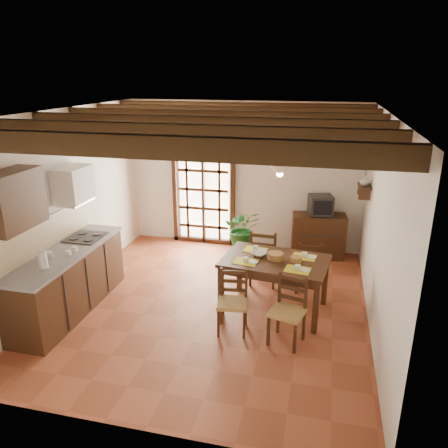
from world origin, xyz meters
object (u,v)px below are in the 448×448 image
(chair_far_left, at_px, (264,267))
(sideboard, at_px, (318,236))
(pendant_lamp, at_px, (280,168))
(dining_table, at_px, (275,266))
(chair_far_right, at_px, (309,275))
(chair_near_left, at_px, (233,313))
(potted_plant, at_px, (243,227))
(chair_near_right, at_px, (287,323))
(kitchen_counter, at_px, (68,280))
(crt_tv, at_px, (321,205))

(chair_far_left, bearing_deg, sideboard, -118.88)
(chair_far_left, height_order, pendant_lamp, pendant_lamp)
(dining_table, distance_m, chair_far_right, 0.93)
(dining_table, height_order, pendant_lamp, pendant_lamp)
(pendant_lamp, bearing_deg, chair_near_left, -120.33)
(chair_far_left, relative_size, potted_plant, 0.50)
(chair_near_right, relative_size, chair_far_right, 1.03)
(sideboard, bearing_deg, chair_far_right, -100.34)
(sideboard, relative_size, potted_plant, 0.50)
(chair_far_right, height_order, potted_plant, potted_plant)
(kitchen_counter, xyz_separation_m, potted_plant, (2.05, 2.51, 0.10))
(crt_tv, xyz_separation_m, potted_plant, (-1.38, -0.31, -0.44))
(kitchen_counter, xyz_separation_m, sideboard, (3.42, 2.83, -0.06))
(sideboard, bearing_deg, crt_tv, -96.71)
(chair_near_left, bearing_deg, chair_near_right, -14.35)
(kitchen_counter, height_order, sideboard, kitchen_counter)
(chair_far_left, bearing_deg, crt_tv, -119.00)
(chair_far_right, height_order, pendant_lamp, pendant_lamp)
(chair_far_left, relative_size, chair_far_right, 1.11)
(chair_far_right, bearing_deg, dining_table, 57.40)
(kitchen_counter, height_order, chair_far_left, kitchen_counter)
(chair_near_left, bearing_deg, dining_table, 49.39)
(chair_near_right, relative_size, potted_plant, 0.46)
(kitchen_counter, bearing_deg, chair_near_left, 0.06)
(kitchen_counter, relative_size, crt_tv, 4.59)
(chair_near_right, bearing_deg, sideboard, 99.57)
(kitchen_counter, bearing_deg, potted_plant, 50.81)
(chair_near_left, distance_m, crt_tv, 3.08)
(kitchen_counter, xyz_separation_m, chair_far_right, (3.33, 1.39, -0.20))
(kitchen_counter, distance_m, chair_far_left, 3.01)
(kitchen_counter, bearing_deg, pendant_lamp, 15.46)
(crt_tv, bearing_deg, pendant_lamp, -120.23)
(chair_far_left, xyz_separation_m, sideboard, (0.81, 1.34, 0.11))
(chair_near_right, xyz_separation_m, sideboard, (0.29, 2.92, 0.13))
(sideboard, xyz_separation_m, potted_plant, (-1.38, -0.31, 0.16))
(chair_near_right, height_order, pendant_lamp, pendant_lamp)
(sideboard, distance_m, potted_plant, 1.42)
(kitchen_counter, relative_size, chair_near_right, 2.54)
(sideboard, height_order, pendant_lamp, pendant_lamp)
(chair_near_left, height_order, chair_far_right, chair_far_right)
(kitchen_counter, distance_m, chair_near_left, 2.42)
(chair_far_left, xyz_separation_m, crt_tv, (0.81, 1.34, 0.71))
(dining_table, xyz_separation_m, sideboard, (0.55, 2.13, -0.28))
(chair_far_right, bearing_deg, crt_tv, -92.53)
(dining_table, distance_m, pendant_lamp, 1.39)
(chair_near_left, xyz_separation_m, chair_far_left, (0.20, 1.48, 0.03))
(chair_near_right, relative_size, pendant_lamp, 1.05)
(dining_table, bearing_deg, chair_far_left, 115.97)
(chair_near_right, bearing_deg, chair_far_right, 97.62)
(chair_near_right, bearing_deg, chair_far_left, 123.66)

